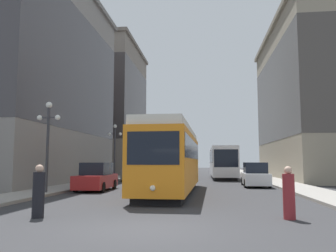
{
  "coord_description": "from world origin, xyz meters",
  "views": [
    {
      "loc": [
        1.78,
        -9.69,
        1.87
      ],
      "look_at": [
        -0.1,
        6.95,
        3.62
      ],
      "focal_mm": 36.67,
      "sensor_mm": 36.0,
      "label": 1
    }
  ],
  "objects_px": {
    "streetcar": "(172,158)",
    "lamp_post_left_near": "(48,132)",
    "lamp_post_left_far": "(115,143)",
    "pedestrian_crossing_far": "(289,194)",
    "transit_bus": "(222,161)",
    "parked_car_left_mid": "(96,178)",
    "pedestrian_crossing_near": "(39,193)",
    "parked_car_right_far": "(255,175)",
    "parked_car_left_near": "(134,172)"
  },
  "relations": [
    {
      "from": "parked_car_left_near",
      "to": "lamp_post_left_far",
      "type": "distance_m",
      "value": 3.47
    },
    {
      "from": "streetcar",
      "to": "parked_car_left_near",
      "type": "xyz_separation_m",
      "value": [
        -5.12,
        12.98,
        -1.26
      ]
    },
    {
      "from": "pedestrian_crossing_far",
      "to": "pedestrian_crossing_near",
      "type": "bearing_deg",
      "value": 105.21
    },
    {
      "from": "lamp_post_left_near",
      "to": "pedestrian_crossing_near",
      "type": "bearing_deg",
      "value": -65.78
    },
    {
      "from": "lamp_post_left_far",
      "to": "streetcar",
      "type": "bearing_deg",
      "value": -60.97
    },
    {
      "from": "pedestrian_crossing_near",
      "to": "transit_bus",
      "type": "bearing_deg",
      "value": -60.73
    },
    {
      "from": "pedestrian_crossing_near",
      "to": "lamp_post_left_near",
      "type": "bearing_deg",
      "value": -21.95
    },
    {
      "from": "streetcar",
      "to": "parked_car_left_mid",
      "type": "xyz_separation_m",
      "value": [
        -5.12,
        1.31,
        -1.26
      ]
    },
    {
      "from": "streetcar",
      "to": "lamp_post_left_near",
      "type": "relative_size",
      "value": 2.6
    },
    {
      "from": "streetcar",
      "to": "transit_bus",
      "type": "bearing_deg",
      "value": 79.52
    },
    {
      "from": "streetcar",
      "to": "parked_car_right_far",
      "type": "xyz_separation_m",
      "value": [
        5.76,
        6.27,
        -1.26
      ]
    },
    {
      "from": "parked_car_right_far",
      "to": "transit_bus",
      "type": "bearing_deg",
      "value": -79.66
    },
    {
      "from": "pedestrian_crossing_near",
      "to": "lamp_post_left_far",
      "type": "relative_size",
      "value": 0.33
    },
    {
      "from": "transit_bus",
      "to": "lamp_post_left_near",
      "type": "relative_size",
      "value": 2.48
    },
    {
      "from": "streetcar",
      "to": "parked_car_left_near",
      "type": "distance_m",
      "value": 14.0
    },
    {
      "from": "transit_bus",
      "to": "pedestrian_crossing_near",
      "type": "relative_size",
      "value": 7.27
    },
    {
      "from": "streetcar",
      "to": "pedestrian_crossing_near",
      "type": "bearing_deg",
      "value": -109.46
    },
    {
      "from": "parked_car_left_near",
      "to": "parked_car_right_far",
      "type": "relative_size",
      "value": 0.96
    },
    {
      "from": "transit_bus",
      "to": "lamp_post_left_near",
      "type": "height_order",
      "value": "lamp_post_left_near"
    },
    {
      "from": "parked_car_left_mid",
      "to": "parked_car_right_far",
      "type": "xyz_separation_m",
      "value": [
        10.88,
        4.97,
        0.0
      ]
    },
    {
      "from": "transit_bus",
      "to": "parked_car_left_mid",
      "type": "relative_size",
      "value": 2.87
    },
    {
      "from": "pedestrian_crossing_near",
      "to": "lamp_post_left_near",
      "type": "distance_m",
      "value": 8.85
    },
    {
      "from": "streetcar",
      "to": "lamp_post_left_far",
      "type": "relative_size",
      "value": 2.48
    },
    {
      "from": "streetcar",
      "to": "lamp_post_left_near",
      "type": "bearing_deg",
      "value": -163.92
    },
    {
      "from": "pedestrian_crossing_near",
      "to": "lamp_post_left_near",
      "type": "xyz_separation_m",
      "value": [
        -3.45,
        7.67,
        2.76
      ]
    },
    {
      "from": "parked_car_left_mid",
      "to": "pedestrian_crossing_far",
      "type": "height_order",
      "value": "parked_car_left_mid"
    },
    {
      "from": "lamp_post_left_far",
      "to": "transit_bus",
      "type": "bearing_deg",
      "value": 30.5
    },
    {
      "from": "parked_car_left_mid",
      "to": "parked_car_right_far",
      "type": "distance_m",
      "value": 11.96
    },
    {
      "from": "streetcar",
      "to": "transit_bus",
      "type": "distance_m",
      "value": 19.44
    },
    {
      "from": "parked_car_right_far",
      "to": "parked_car_left_mid",
      "type": "bearing_deg",
      "value": 26.43
    },
    {
      "from": "parked_car_left_mid",
      "to": "parked_car_right_far",
      "type": "relative_size",
      "value": 0.91
    },
    {
      "from": "parked_car_left_mid",
      "to": "parked_car_right_far",
      "type": "bearing_deg",
      "value": 23.51
    },
    {
      "from": "parked_car_right_far",
      "to": "pedestrian_crossing_near",
      "type": "distance_m",
      "value": 18.38
    },
    {
      "from": "pedestrian_crossing_far",
      "to": "lamp_post_left_far",
      "type": "xyz_separation_m",
      "value": [
        -11.79,
        21.6,
        2.93
      ]
    },
    {
      "from": "transit_bus",
      "to": "pedestrian_crossing_far",
      "type": "height_order",
      "value": "transit_bus"
    },
    {
      "from": "streetcar",
      "to": "pedestrian_crossing_far",
      "type": "height_order",
      "value": "streetcar"
    },
    {
      "from": "pedestrian_crossing_far",
      "to": "transit_bus",
      "type": "bearing_deg",
      "value": 12.88
    },
    {
      "from": "streetcar",
      "to": "pedestrian_crossing_near",
      "type": "xyz_separation_m",
      "value": [
        -3.57,
        -9.56,
        -1.27
      ]
    },
    {
      "from": "streetcar",
      "to": "lamp_post_left_far",
      "type": "bearing_deg",
      "value": 120.02
    },
    {
      "from": "transit_bus",
      "to": "parked_car_left_mid",
      "type": "height_order",
      "value": "transit_bus"
    },
    {
      "from": "parked_car_left_near",
      "to": "pedestrian_crossing_near",
      "type": "distance_m",
      "value": 22.59
    },
    {
      "from": "pedestrian_crossing_near",
      "to": "lamp_post_left_far",
      "type": "distance_m",
      "value": 22.66
    },
    {
      "from": "parked_car_right_far",
      "to": "pedestrian_crossing_far",
      "type": "height_order",
      "value": "parked_car_right_far"
    },
    {
      "from": "parked_car_left_near",
      "to": "pedestrian_crossing_far",
      "type": "bearing_deg",
      "value": -68.88
    },
    {
      "from": "parked_car_right_far",
      "to": "pedestrian_crossing_far",
      "type": "bearing_deg",
      "value": 88.16
    },
    {
      "from": "transit_bus",
      "to": "lamp_post_left_far",
      "type": "xyz_separation_m",
      "value": [
        -10.88,
        -6.41,
        1.79
      ]
    },
    {
      "from": "transit_bus",
      "to": "pedestrian_crossing_far",
      "type": "bearing_deg",
      "value": -88.82
    },
    {
      "from": "parked_car_right_far",
      "to": "lamp_post_left_far",
      "type": "xyz_separation_m",
      "value": [
        -12.78,
        6.37,
        2.89
      ]
    },
    {
      "from": "transit_bus",
      "to": "parked_car_left_mid",
      "type": "xyz_separation_m",
      "value": [
        -8.98,
        -17.75,
        -1.1
      ]
    },
    {
      "from": "parked_car_left_mid",
      "to": "pedestrian_crossing_far",
      "type": "distance_m",
      "value": 14.25
    }
  ]
}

